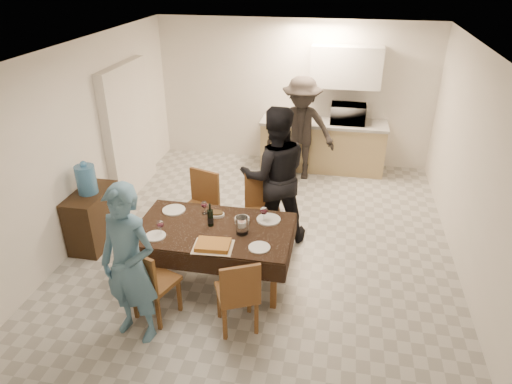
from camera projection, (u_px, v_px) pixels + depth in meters
floor at (264, 243)px, 6.31m from camera, size 5.00×6.00×0.02m
ceiling at (266, 50)px, 5.11m from camera, size 5.00×6.00×0.02m
wall_back at (294, 93)px, 8.32m from camera, size 5.00×0.02×2.60m
wall_front at (188, 328)px, 3.10m from camera, size 5.00×0.02×2.60m
wall_left at (82, 143)px, 6.13m from camera, size 0.02×6.00×2.60m
wall_right at (477, 173)px, 5.29m from camera, size 0.02×6.00×2.60m
stub_partition at (129, 131)px, 7.28m from camera, size 0.15×1.40×2.10m
kitchen_base_cabinet at (322, 146)px, 8.34m from camera, size 2.20×0.60×0.86m
kitchen_worktop at (324, 123)px, 8.13m from camera, size 2.24×0.64×0.05m
upper_cabinet at (346, 67)px, 7.76m from camera, size 1.20×0.34×0.70m
dining_table at (214, 230)px, 5.34m from camera, size 1.83×1.07×0.71m
chair_near_left at (151, 278)px, 4.75m from camera, size 0.53×0.55×0.49m
chair_near_right at (235, 289)px, 4.60m from camera, size 0.55×0.56×0.49m
chair_far_left at (195, 206)px, 6.03m from camera, size 0.56×0.57×0.54m
chair_far_right at (262, 211)px, 5.86m from camera, size 0.56×0.57×0.56m
console at (94, 218)px, 6.17m from camera, size 0.42×0.84×0.77m
water_jug at (86, 180)px, 5.90m from camera, size 0.25×0.25×0.38m
wine_bottle at (210, 215)px, 5.31m from camera, size 0.07×0.07×0.29m
water_pitcher at (242, 225)px, 5.18m from camera, size 0.14×0.14×0.21m
savoury_tart at (213, 245)px, 4.97m from camera, size 0.46×0.36×0.05m
salad_bowl at (242, 220)px, 5.42m from camera, size 0.17×0.17×0.07m
mushroom_dish at (216, 214)px, 5.57m from camera, size 0.19×0.19×0.03m
wine_glass_a at (161, 227)px, 5.16m from camera, size 0.08×0.08×0.19m
wine_glass_b at (264, 214)px, 5.40m from camera, size 0.09×0.09×0.21m
wine_glass_c at (204, 207)px, 5.58m from camera, size 0.08×0.08×0.17m
plate_near_left at (155, 236)px, 5.17m from camera, size 0.24×0.24×0.01m
plate_near_right at (259, 247)px, 4.96m from camera, size 0.24×0.24×0.01m
plate_far_left at (174, 210)px, 5.69m from camera, size 0.29×0.29×0.02m
plate_far_right at (269, 219)px, 5.48m from camera, size 0.29×0.29×0.02m
microwave at (348, 114)px, 7.97m from camera, size 0.60×0.41×0.33m
person_near at (129, 265)px, 4.44m from camera, size 0.71×0.54×1.73m
person_far at (275, 176)px, 6.04m from camera, size 1.09×0.96×1.90m
person_kitchen at (301, 129)px, 7.80m from camera, size 1.16×0.67×1.80m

